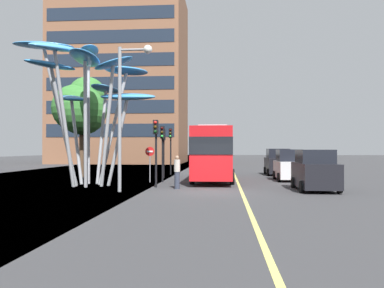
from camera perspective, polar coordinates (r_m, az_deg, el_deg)
The scene contains 15 objects.
ground at distance 20.57m, azimuth 0.55°, elevation -6.91°, with size 120.00×240.00×0.10m.
red_bus at distance 27.26m, azimuth 3.03°, elevation -0.98°, with size 2.73×9.66×3.74m.
leaf_sculpture at distance 25.06m, azimuth -14.55°, elevation 9.05°, with size 8.68×8.14×9.02m.
traffic_light_kerb_near at distance 22.71m, azimuth -5.15°, elevation 0.75°, with size 0.28×0.42×3.80m.
traffic_light_kerb_far at distance 26.40m, azimuth -4.22°, elevation 0.34°, with size 0.28×0.42×3.66m.
traffic_light_island_mid at distance 30.02m, azimuth -4.06°, elevation 0.16°, with size 0.28×0.42×3.61m.
traffic_light_opposite at distance 33.84m, azimuth -3.05°, elevation 0.39°, with size 0.28×0.42×3.90m.
car_parked_near at distance 22.09m, azimuth 17.03°, elevation -3.71°, with size 2.02×4.00×2.14m.
car_parked_mid at distance 28.48m, azimuth 13.65°, elevation -3.06°, with size 1.95×3.83×2.14m.
car_parked_far at distance 34.33m, azimuth 12.03°, elevation -2.60°, with size 2.02×4.12×2.19m.
street_lamp at distance 20.80m, azimuth -9.13°, elevation 6.48°, with size 1.76×0.44×7.44m.
tree_pavement_near at distance 32.14m, azimuth -15.48°, elevation 5.11°, with size 4.24×4.18×7.82m.
pedestrian at distance 22.00m, azimuth -2.13°, elevation -3.98°, with size 0.34×0.34×1.82m.
no_entry_sign at distance 26.35m, azimuth -5.98°, elevation -2.06°, with size 0.60×0.12×2.31m.
backdrop_building at distance 64.58m, azimuth -9.84°, elevation 9.05°, with size 19.29×14.12×26.14m.
Camera 1 is at (0.71, -20.40, 2.19)m, focal length 37.64 mm.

